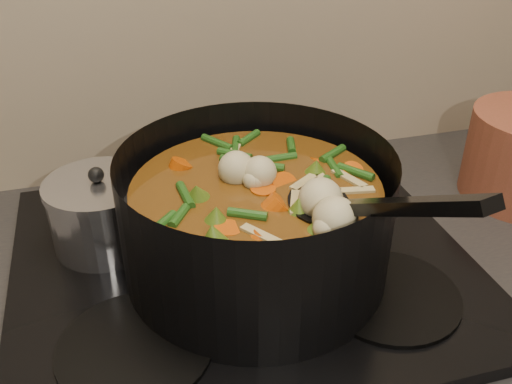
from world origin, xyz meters
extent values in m
cube|color=black|center=(0.00, 1.93, 0.89)|extent=(2.64, 0.64, 0.05)
cube|color=black|center=(0.00, 1.93, 0.92)|extent=(0.62, 0.54, 0.02)
cylinder|color=black|center=(-0.16, 1.80, 0.93)|extent=(0.18, 0.18, 0.01)
cylinder|color=black|center=(0.16, 1.80, 0.93)|extent=(0.18, 0.18, 0.01)
cylinder|color=black|center=(-0.16, 2.06, 0.93)|extent=(0.18, 0.18, 0.01)
cylinder|color=black|center=(0.16, 2.06, 0.93)|extent=(0.18, 0.18, 0.01)
cylinder|color=black|center=(0.01, 1.90, 1.02)|extent=(0.36, 0.36, 0.17)
cylinder|color=black|center=(0.01, 1.90, 0.94)|extent=(0.34, 0.34, 0.01)
cylinder|color=brown|center=(0.01, 1.90, 1.00)|extent=(0.31, 0.31, 0.12)
cylinder|color=#C24009|center=(0.06, 1.90, 1.06)|extent=(0.03, 0.04, 0.03)
cylinder|color=#C24009|center=(0.05, 1.97, 1.06)|extent=(0.05, 0.05, 0.03)
cylinder|color=#C24009|center=(-0.05, 2.00, 1.06)|extent=(0.05, 0.05, 0.03)
cylinder|color=#C24009|center=(-0.05, 1.90, 1.06)|extent=(0.04, 0.04, 0.03)
cylinder|color=#C24009|center=(-0.03, 1.81, 1.06)|extent=(0.05, 0.04, 0.03)
cylinder|color=#C24009|center=(0.04, 1.86, 1.06)|extent=(0.05, 0.05, 0.03)
cylinder|color=#C24009|center=(0.09, 1.91, 1.06)|extent=(0.04, 0.05, 0.03)
cylinder|color=#C24009|center=(0.06, 2.01, 1.06)|extent=(0.04, 0.04, 0.03)
cylinder|color=#C24009|center=(-0.03, 1.95, 1.06)|extent=(0.05, 0.05, 0.03)
sphere|color=beige|center=(0.08, 1.90, 1.07)|extent=(0.05, 0.05, 0.05)
sphere|color=beige|center=(-0.01, 1.97, 1.07)|extent=(0.05, 0.05, 0.05)
sphere|color=beige|center=(-0.04, 1.85, 1.07)|extent=(0.05, 0.05, 0.05)
sphere|color=beige|center=(0.08, 1.87, 1.07)|extent=(0.05, 0.05, 0.05)
cone|color=#4A6D1B|center=(-0.03, 1.81, 1.07)|extent=(0.05, 0.05, 0.04)
cone|color=#4A6D1B|center=(0.09, 1.84, 1.07)|extent=(0.05, 0.05, 0.04)
cone|color=#4A6D1B|center=(0.08, 1.97, 1.07)|extent=(0.05, 0.05, 0.04)
cone|color=#4A6D1B|center=(-0.05, 1.98, 1.07)|extent=(0.05, 0.05, 0.04)
cone|color=#4A6D1B|center=(-0.07, 1.85, 1.07)|extent=(0.05, 0.05, 0.04)
cone|color=#4A6D1B|center=(0.05, 1.81, 1.07)|extent=(0.05, 0.05, 0.04)
cylinder|color=#225519|center=(0.05, 1.94, 1.06)|extent=(0.01, 0.05, 0.01)
cylinder|color=#225519|center=(0.02, 2.02, 1.06)|extent=(0.04, 0.04, 0.01)
cylinder|color=#225519|center=(-0.05, 1.97, 1.06)|extent=(0.05, 0.02, 0.01)
cylinder|color=#225519|center=(-0.06, 1.91, 1.06)|extent=(0.03, 0.05, 0.01)
cylinder|color=#225519|center=(-0.03, 1.87, 1.06)|extent=(0.03, 0.05, 0.01)
cylinder|color=#225519|center=(0.00, 1.78, 1.06)|extent=(0.05, 0.02, 0.01)
cylinder|color=#225519|center=(0.07, 1.82, 1.06)|extent=(0.04, 0.04, 0.01)
cylinder|color=#225519|center=(0.09, 1.89, 1.06)|extent=(0.01, 0.05, 0.01)
cylinder|color=#225519|center=(0.06, 1.93, 1.06)|extent=(0.04, 0.04, 0.01)
cylinder|color=#225519|center=(0.04, 2.02, 1.06)|extent=(0.05, 0.02, 0.01)
cylinder|color=#225519|center=(-0.04, 1.98, 1.06)|extent=(0.03, 0.05, 0.01)
cylinder|color=#225519|center=(-0.06, 1.92, 1.06)|extent=(0.03, 0.05, 0.01)
cylinder|color=#225519|center=(-0.03, 1.88, 1.06)|extent=(0.05, 0.02, 0.01)
cylinder|color=#225519|center=(-0.02, 1.79, 1.06)|extent=(0.04, 0.04, 0.01)
cylinder|color=#225519|center=(0.05, 1.81, 1.06)|extent=(0.01, 0.05, 0.01)
cylinder|color=#225519|center=(0.08, 1.87, 1.06)|extent=(0.04, 0.04, 0.01)
cube|color=tan|center=(-0.06, 1.95, 1.06)|extent=(0.05, 0.01, 0.00)
cube|color=tan|center=(-0.06, 1.85, 1.06)|extent=(0.02, 0.05, 0.00)
cube|color=tan|center=(0.04, 1.82, 1.06)|extent=(0.05, 0.04, 0.00)
cube|color=tan|center=(0.10, 1.91, 1.06)|extent=(0.04, 0.04, 0.00)
cube|color=tan|center=(0.03, 1.98, 1.06)|extent=(0.03, 0.05, 0.00)
cube|color=tan|center=(-0.06, 1.95, 1.06)|extent=(0.05, 0.02, 0.00)
cube|color=tan|center=(-0.05, 1.84, 1.06)|extent=(0.01, 0.05, 0.00)
ellipsoid|color=black|center=(0.07, 1.84, 1.06)|extent=(0.09, 0.11, 0.01)
cube|color=black|center=(0.11, 1.73, 1.12)|extent=(0.07, 0.21, 0.13)
cylinder|color=silver|center=(-0.18, 2.02, 0.98)|extent=(0.14, 0.14, 0.09)
cylinder|color=silver|center=(-0.18, 2.02, 1.03)|extent=(0.15, 0.15, 0.01)
sphere|color=black|center=(-0.18, 2.02, 1.04)|extent=(0.02, 0.02, 0.02)
camera|label=1|loc=(-0.15, 1.32, 1.42)|focal=40.00mm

